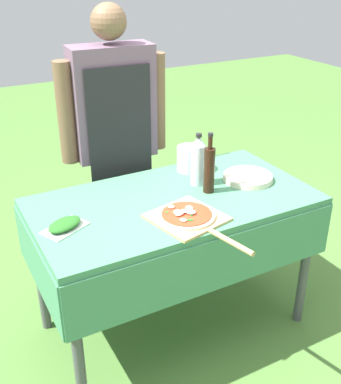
{
  "coord_description": "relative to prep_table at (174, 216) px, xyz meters",
  "views": [
    {
      "loc": [
        -1.03,
        -1.88,
        1.91
      ],
      "look_at": [
        -0.02,
        0.0,
        0.85
      ],
      "focal_mm": 45.0,
      "sensor_mm": 36.0,
      "label": 1
    }
  ],
  "objects": [
    {
      "name": "water_bottle",
      "position": [
        0.19,
        0.09,
        0.24
      ],
      "size": [
        0.08,
        0.08,
        0.28
      ],
      "color": "silver",
      "rests_on": "prep_table"
    },
    {
      "name": "pizza_on_peel",
      "position": [
        -0.04,
        -0.22,
        0.12
      ],
      "size": [
        0.36,
        0.58,
        0.05
      ],
      "rotation": [
        0.0,
        0.0,
        0.22
      ],
      "color": "tan",
      "rests_on": "prep_table"
    },
    {
      "name": "plate_stack",
      "position": [
        0.46,
        -0.0,
        0.12
      ],
      "size": [
        0.27,
        0.27,
        0.03
      ],
      "color": "beige",
      "rests_on": "prep_table"
    },
    {
      "name": "ground_plane",
      "position": [
        0.0,
        0.0,
        -0.7
      ],
      "size": [
        12.0,
        12.0,
        0.0
      ],
      "primitive_type": "plane",
      "color": "#517F38"
    },
    {
      "name": "person_cook",
      "position": [
        -0.07,
        0.59,
        0.29
      ],
      "size": [
        0.63,
        0.23,
        1.69
      ],
      "rotation": [
        0.0,
        0.0,
        3.07
      ],
      "color": "#333D56",
      "rests_on": "ground"
    },
    {
      "name": "mixing_tub",
      "position": [
        0.25,
        0.26,
        0.17
      ],
      "size": [
        0.14,
        0.14,
        0.14
      ],
      "primitive_type": "cylinder",
      "color": "silver",
      "rests_on": "prep_table"
    },
    {
      "name": "oil_bottle",
      "position": [
        0.19,
        -0.02,
        0.23
      ],
      "size": [
        0.06,
        0.06,
        0.32
      ],
      "color": "black",
      "rests_on": "prep_table"
    },
    {
      "name": "herb_container",
      "position": [
        -0.57,
        -0.03,
        0.12
      ],
      "size": [
        0.23,
        0.2,
        0.04
      ],
      "rotation": [
        0.0,
        0.0,
        0.45
      ],
      "color": "silver",
      "rests_on": "prep_table"
    },
    {
      "name": "prep_table",
      "position": [
        0.0,
        0.0,
        0.0
      ],
      "size": [
        1.43,
        0.77,
        0.81
      ],
      "color": "#478960",
      "rests_on": "ground"
    }
  ]
}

